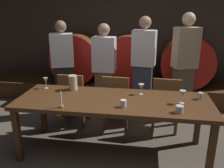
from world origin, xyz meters
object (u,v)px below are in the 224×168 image
object	(u,v)px
chair_center	(117,99)
wine_glass_center	(141,87)
guest_far_left	(63,68)
wine_glass_left	(46,81)
chair_right	(166,102)
dining_table	(113,104)
chair_left	(73,97)
pitcher	(73,83)
guest_center_right	(143,67)
guest_center_left	(104,71)
guest_far_right	(184,67)
cup_center	(179,109)
wine_barrel_left	(78,57)
wine_barrel_center	(129,59)
cup_left	(123,103)
wine_barrel_right	(185,61)
cup_right	(200,96)
wine_glass_right	(183,94)
candle_center	(61,103)

from	to	relation	value
chair_center	wine_glass_center	world-z (taller)	wine_glass_center
guest_far_left	wine_glass_left	bearing A→B (deg)	74.24
chair_right	wine_glass_left	size ratio (longest dim) A/B	5.64
dining_table	chair_left	xyz separation A→B (m)	(-0.74, 0.67, -0.20)
pitcher	wine_glass_left	size ratio (longest dim) A/B	1.32
chair_left	pitcher	bearing A→B (deg)	109.91
chair_center	guest_center_right	world-z (taller)	guest_center_right
chair_right	pitcher	world-z (taller)	pitcher
wine_glass_left	guest_center_left	bearing A→B (deg)	50.32
chair_right	guest_far_right	bearing A→B (deg)	-115.30
cup_center	chair_center	bearing A→B (deg)	131.15
wine_barrel_left	wine_barrel_center	size ratio (longest dim) A/B	1.00
guest_center_left	cup_center	distance (m)	1.76
wine_glass_left	cup_left	size ratio (longest dim) A/B	1.80
wine_barrel_left	cup_center	distance (m)	2.92
wine_barrel_center	wine_barrel_right	distance (m)	1.12
cup_center	cup_right	bearing A→B (deg)	55.53
wine_glass_center	wine_barrel_right	bearing A→B (deg)	65.53
wine_glass_right	cup_right	size ratio (longest dim) A/B	1.93
chair_left	candle_center	distance (m)	1.07
candle_center	wine_glass_right	distance (m)	1.43
chair_right	wine_glass_center	world-z (taller)	wine_glass_center
chair_right	guest_center_right	bearing A→B (deg)	-50.94
guest_far_right	wine_glass_left	xyz separation A→B (m)	(-2.02, -0.93, -0.05)
chair_left	guest_far_left	distance (m)	0.64
wine_barrel_left	chair_left	bearing A→B (deg)	-77.50
chair_center	guest_center_left	bearing A→B (deg)	-55.76
pitcher	cup_right	xyz separation A→B (m)	(1.69, -0.11, -0.06)
wine_glass_left	cup_center	size ratio (longest dim) A/B	1.86
wine_barrel_left	wine_barrel_right	xyz separation A→B (m)	(2.18, 0.00, 0.00)
chair_center	cup_center	world-z (taller)	chair_center
pitcher	cup_center	world-z (taller)	pitcher
guest_far_right	cup_right	size ratio (longest dim) A/B	21.03
wine_barrel_left	dining_table	world-z (taller)	wine_barrel_left
pitcher	wine_glass_center	xyz separation A→B (m)	(0.95, -0.04, -0.00)
guest_center_left	wine_glass_left	distance (m)	1.08
chair_left	guest_far_right	size ratio (longest dim) A/B	0.49
wine_barrel_right	pitcher	size ratio (longest dim) A/B	4.83
chair_left	cup_right	world-z (taller)	chair_left
wine_barrel_left	wine_glass_center	bearing A→B (deg)	-52.15
guest_far_right	guest_far_left	bearing A→B (deg)	-16.55
chair_center	cup_left	world-z (taller)	chair_center
wine_barrel_right	cup_left	xyz separation A→B (m)	(-0.99, -2.23, -0.05)
chair_left	wine_barrel_left	bearing A→B (deg)	-76.50
wine_glass_center	pitcher	bearing A→B (deg)	177.43
guest_far_left	wine_glass_left	xyz separation A→B (m)	(0.04, -0.82, 0.03)
cup_left	guest_far_right	bearing A→B (deg)	58.85
cup_right	guest_far_right	bearing A→B (deg)	93.91
wine_barrel_right	cup_right	size ratio (longest dim) A/B	11.73
guest_far_right	chair_left	bearing A→B (deg)	-2.28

